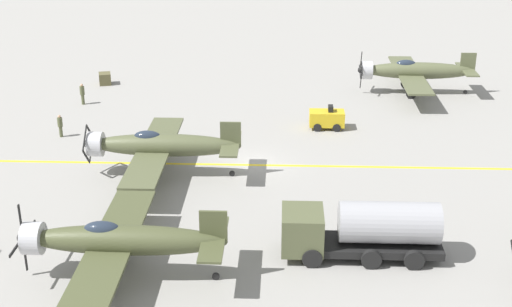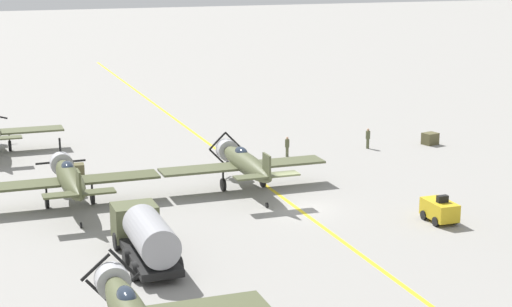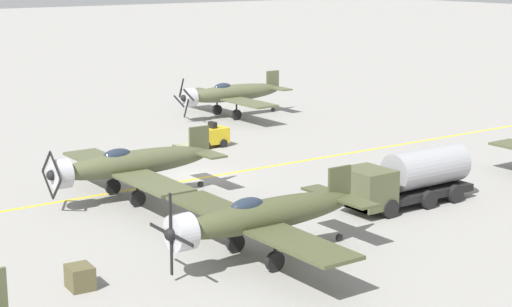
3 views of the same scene
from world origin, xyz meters
The scene contains 10 objects.
ground_plane centered at (0.00, 0.00, 0.00)m, with size 400.00×400.00×0.00m, color gray.
taxiway_stripe centered at (0.00, 0.00, 0.00)m, with size 0.30×160.00×0.01m, color yellow.
airplane_mid_left centered at (-14.12, 5.30, 2.01)m, with size 12.00×9.98×3.80m.
airplane_mid_center centered at (-1.85, 5.41, 2.01)m, with size 12.00×9.98×3.65m.
airplane_near_right centered at (16.55, -13.52, 2.01)m, with size 12.00×9.98×3.67m.
fuel_tanker centered at (-11.59, -6.32, 1.51)m, with size 2.68×8.00×2.98m.
tow_tractor centered at (7.34, -5.63, 0.79)m, with size 1.57×2.60×1.79m.
ground_crew_walking centered at (4.75, 13.82, 0.92)m, with size 0.37×0.37×1.68m.
ground_crew_inspecting centered at (12.40, 14.25, 0.96)m, with size 0.38×0.38×1.76m.
supply_crate_by_tanker centered at (18.29, 13.81, 0.52)m, with size 1.24×1.03×1.03m, color brown.
Camera 1 is at (-43.29, -2.36, 18.31)m, focal length 50.00 mm.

